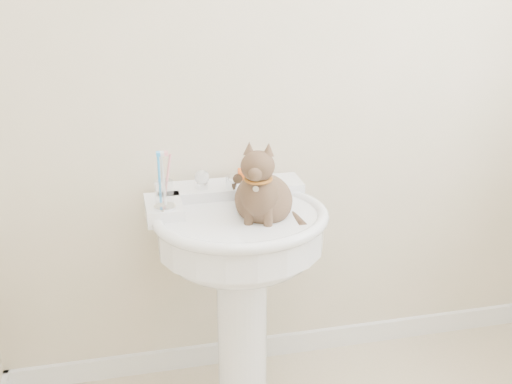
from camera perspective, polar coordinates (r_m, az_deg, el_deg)
wall_back at (r=2.29m, az=2.90°, el=12.39°), size 2.20×0.00×2.50m
baseboard_back at (r=2.74m, az=2.48°, el=-13.35°), size 2.20×0.02×0.09m
pedestal_sink at (r=2.15m, az=-1.41°, el=-5.37°), size 0.59×0.58×0.81m
faucet at (r=2.20m, az=-2.16°, el=1.33°), size 0.28×0.12×0.14m
soap_bar at (r=2.30m, az=-0.47°, el=1.60°), size 0.10×0.07×0.03m
toothbrush_cup at (r=2.05m, az=-8.17°, el=-0.15°), size 0.07×0.07×0.18m
cat at (r=2.05m, az=0.68°, el=-0.27°), size 0.21×0.26×0.38m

